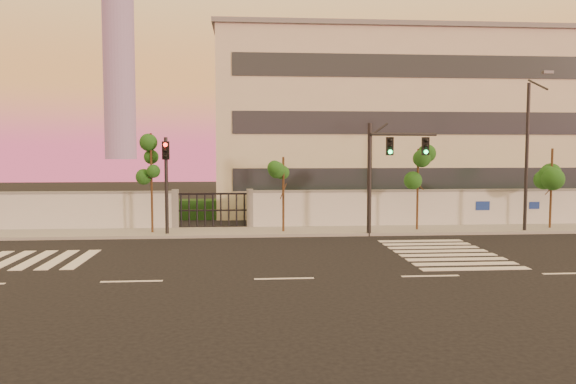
# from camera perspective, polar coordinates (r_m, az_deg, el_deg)

# --- Properties ---
(ground) EXTENTS (120.00, 120.00, 0.00)m
(ground) POSITION_cam_1_polar(r_m,az_deg,el_deg) (18.94, -0.40, -8.81)
(ground) COLOR black
(ground) RESTS_ON ground
(sidewalk) EXTENTS (60.00, 3.00, 0.15)m
(sidewalk) POSITION_cam_1_polar(r_m,az_deg,el_deg) (29.24, -1.89, -4.04)
(sidewalk) COLOR gray
(sidewalk) RESTS_ON ground
(perimeter_wall) EXTENTS (60.00, 0.36, 2.20)m
(perimeter_wall) POSITION_cam_1_polar(r_m,az_deg,el_deg) (30.61, -1.83, -1.79)
(perimeter_wall) COLOR silver
(perimeter_wall) RESTS_ON ground
(hedge_row) EXTENTS (41.00, 4.25, 1.80)m
(hedge_row) POSITION_cam_1_polar(r_m,az_deg,el_deg) (33.42, -0.23, -1.72)
(hedge_row) COLOR black
(hedge_row) RESTS_ON ground
(institutional_building) EXTENTS (24.40, 12.40, 12.25)m
(institutional_building) POSITION_cam_1_polar(r_m,az_deg,el_deg) (41.74, 9.87, 6.74)
(institutional_building) COLOR beige
(institutional_building) RESTS_ON ground
(distant_skyscraper) EXTENTS (16.00, 16.00, 118.00)m
(distant_skyscraper) POSITION_cam_1_polar(r_m,az_deg,el_deg) (310.54, -16.85, 14.74)
(distant_skyscraper) COLOR slate
(distant_skyscraper) RESTS_ON ground
(road_markings) EXTENTS (57.00, 7.62, 0.02)m
(road_markings) POSITION_cam_1_polar(r_m,az_deg,el_deg) (22.57, -5.13, -6.68)
(road_markings) COLOR silver
(road_markings) RESTS_ON ground
(street_tree_c) EXTENTS (1.36, 1.08, 5.15)m
(street_tree_c) POSITION_cam_1_polar(r_m,az_deg,el_deg) (29.01, -13.68, 3.13)
(street_tree_c) COLOR #382314
(street_tree_c) RESTS_ON ground
(street_tree_d) EXTENTS (1.44, 1.15, 3.96)m
(street_tree_d) POSITION_cam_1_polar(r_m,az_deg,el_deg) (28.59, -0.44, 1.50)
(street_tree_d) COLOR #382314
(street_tree_d) RESTS_ON ground
(street_tree_e) EXTENTS (1.37, 1.09, 4.37)m
(street_tree_e) POSITION_cam_1_polar(r_m,az_deg,el_deg) (30.04, 13.09, 2.09)
(street_tree_e) COLOR #382314
(street_tree_e) RESTS_ON ground
(street_tree_f) EXTENTS (1.47, 1.17, 4.39)m
(street_tree_f) POSITION_cam_1_polar(r_m,az_deg,el_deg) (33.10, 25.23, 2.02)
(street_tree_f) COLOR #382314
(street_tree_f) RESTS_ON ground
(traffic_signal_main) EXTENTS (3.56, 0.54, 5.63)m
(traffic_signal_main) POSITION_cam_1_polar(r_m,az_deg,el_deg) (28.37, 9.69, 2.72)
(traffic_signal_main) COLOR black
(traffic_signal_main) RESTS_ON ground
(traffic_signal_secondary) EXTENTS (0.38, 0.36, 4.94)m
(traffic_signal_secondary) POSITION_cam_1_polar(r_m,az_deg,el_deg) (28.42, -12.27, 1.83)
(traffic_signal_secondary) COLOR black
(traffic_signal_secondary) RESTS_ON ground
(streetlight_east) EXTENTS (0.48, 1.95, 8.09)m
(streetlight_east) POSITION_cam_1_polar(r_m,az_deg,el_deg) (31.27, 23.25, 4.06)
(streetlight_east) COLOR black
(streetlight_east) RESTS_ON ground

